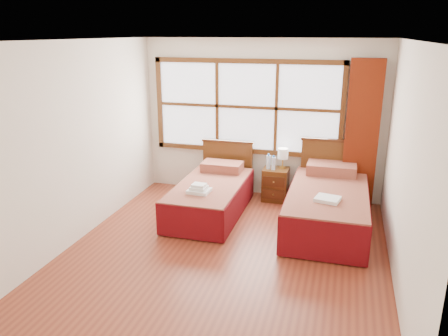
# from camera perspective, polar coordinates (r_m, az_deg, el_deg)

# --- Properties ---
(floor) EXTENTS (4.50, 4.50, 0.00)m
(floor) POSITION_cam_1_polar(r_m,az_deg,el_deg) (5.65, 0.11, -11.01)
(floor) COLOR brown
(floor) RESTS_ON ground
(ceiling) EXTENTS (4.50, 4.50, 0.00)m
(ceiling) POSITION_cam_1_polar(r_m,az_deg,el_deg) (4.97, 0.13, 16.37)
(ceiling) COLOR white
(ceiling) RESTS_ON wall_back
(wall_back) EXTENTS (4.00, 0.00, 4.00)m
(wall_back) POSITION_cam_1_polar(r_m,az_deg,el_deg) (7.30, 4.91, 6.35)
(wall_back) COLOR silver
(wall_back) RESTS_ON floor
(wall_left) EXTENTS (0.00, 4.50, 4.50)m
(wall_left) POSITION_cam_1_polar(r_m,az_deg,el_deg) (6.00, -18.63, 3.09)
(wall_left) COLOR silver
(wall_left) RESTS_ON floor
(wall_right) EXTENTS (0.00, 4.50, 4.50)m
(wall_right) POSITION_cam_1_polar(r_m,az_deg,el_deg) (5.03, 22.63, -0.01)
(wall_right) COLOR silver
(wall_right) RESTS_ON floor
(window) EXTENTS (3.16, 0.06, 1.56)m
(window) POSITION_cam_1_polar(r_m,az_deg,el_deg) (7.28, 2.95, 7.96)
(window) COLOR white
(window) RESTS_ON wall_back
(curtain) EXTENTS (0.50, 0.16, 2.30)m
(curtain) POSITION_cam_1_polar(r_m,az_deg,el_deg) (7.07, 17.53, 4.17)
(curtain) COLOR maroon
(curtain) RESTS_ON wall_back
(bed_left) EXTENTS (0.96, 1.98, 0.93)m
(bed_left) POSITION_cam_1_polar(r_m,az_deg,el_deg) (6.72, -1.65, -3.57)
(bed_left) COLOR #42200D
(bed_left) RESTS_ON floor
(bed_right) EXTENTS (1.09, 2.12, 1.07)m
(bed_right) POSITION_cam_1_polar(r_m,az_deg,el_deg) (6.44, 13.38, -4.66)
(bed_right) COLOR #42200D
(bed_right) RESTS_ON floor
(nightstand) EXTENTS (0.41, 0.41, 0.54)m
(nightstand) POSITION_cam_1_polar(r_m,az_deg,el_deg) (7.27, 6.73, -2.14)
(nightstand) COLOR #552F12
(nightstand) RESTS_ON floor
(towels_left) EXTENTS (0.32, 0.28, 0.13)m
(towels_left) POSITION_cam_1_polar(r_m,az_deg,el_deg) (6.23, -3.28, -2.76)
(towels_left) COLOR white
(towels_left) RESTS_ON bed_left
(towels_right) EXTENTS (0.36, 0.33, 0.05)m
(towels_right) POSITION_cam_1_polar(r_m,az_deg,el_deg) (5.89, 13.37, -3.96)
(towels_right) COLOR white
(towels_right) RESTS_ON bed_right
(lamp) EXTENTS (0.17, 0.17, 0.33)m
(lamp) POSITION_cam_1_polar(r_m,az_deg,el_deg) (7.18, 7.71, 1.80)
(lamp) COLOR gold
(lamp) RESTS_ON nightstand
(bottle_near) EXTENTS (0.07, 0.07, 0.25)m
(bottle_near) POSITION_cam_1_polar(r_m,az_deg,el_deg) (7.14, 5.83, 0.80)
(bottle_near) COLOR silver
(bottle_near) RESTS_ON nightstand
(bottle_far) EXTENTS (0.06, 0.06, 0.24)m
(bottle_far) POSITION_cam_1_polar(r_m,az_deg,el_deg) (7.10, 6.48, 0.61)
(bottle_far) COLOR silver
(bottle_far) RESTS_ON nightstand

